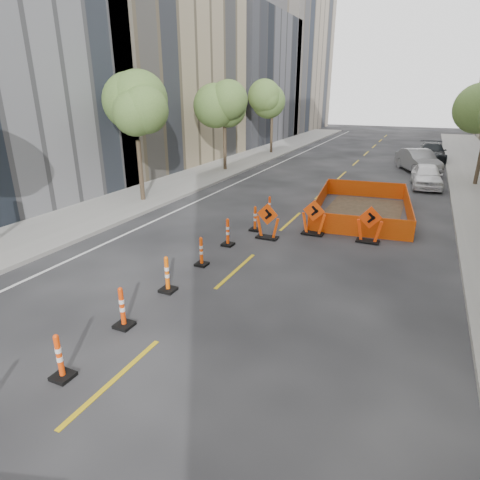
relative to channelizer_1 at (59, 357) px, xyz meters
The scene contains 21 objects.
ground_plane 2.66m from the channelizer_1, 67.02° to the left, with size 140.00×140.00×0.00m, color black.
sidewalk_left 16.47m from the channelizer_1, 119.00° to the left, with size 4.00×90.00×0.15m, color gray.
bld_left_d 45.03m from the channelizer_1, 111.02° to the left, with size 12.00×16.00×14.00m, color #4C4C51.
bld_left_e 60.90m from the channelizer_1, 105.41° to the left, with size 12.00×20.00×20.00m, color gray.
tree_l_b 14.97m from the channelizer_1, 120.77° to the left, with size 2.80×2.80×5.95m.
tree_l_c 23.92m from the channelizer_1, 108.24° to the left, with size 2.80×2.80×5.95m.
tree_l_d 33.47m from the channelizer_1, 102.83° to the left, with size 2.80×2.80×5.95m.
channelizer_1 is the anchor object (origin of this frame).
channelizer_2 2.10m from the channelizer_1, 93.58° to the left, with size 0.44×0.44×1.12m, color red, non-canonical shape.
channelizer_3 4.21m from the channelizer_1, 92.92° to the left, with size 0.45×0.45×1.13m, color #E75A09, non-canonical shape.
channelizer_4 6.31m from the channelizer_1, 92.25° to the left, with size 0.41×0.41×1.04m, color #DF4409, non-canonical shape.
channelizer_5 8.40m from the channelizer_1, 91.84° to the left, with size 0.43×0.43×1.10m, color #E94109, non-canonical shape.
channelizer_6 10.50m from the channelizer_1, 89.97° to the left, with size 0.43×0.43×1.09m, color #D54408, non-canonical shape.
channelizer_7 12.60m from the channelizer_1, 90.56° to the left, with size 0.40×0.40×1.02m, color #E73E09, non-canonical shape.
chevron_sign_left 9.84m from the channelizer_1, 85.09° to the left, with size 0.99×0.59×1.49m, color #EA4509, non-canonical shape.
chevron_sign_center 11.29m from the channelizer_1, 77.65° to the left, with size 1.00×0.60×1.50m, color #F8480A, non-canonical shape.
chevron_sign_right 11.98m from the channelizer_1, 67.09° to the left, with size 0.99×0.60×1.49m, color #FF410A, non-canonical shape.
safety_fence 15.58m from the channelizer_1, 75.80° to the left, with size 4.20×7.15×0.89m, color #FE4D0D, non-canonical shape.
parked_car_near 23.70m from the channelizer_1, 73.98° to the left, with size 1.69×4.21×1.43m, color white.
parked_car_mid 28.71m from the channelizer_1, 78.23° to the left, with size 1.74×4.99×1.64m, color gray.
parked_car_far 34.54m from the channelizer_1, 78.73° to the left, with size 2.17×5.34×1.55m, color black.
Camera 1 is at (5.22, -7.12, 5.64)m, focal length 30.00 mm.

